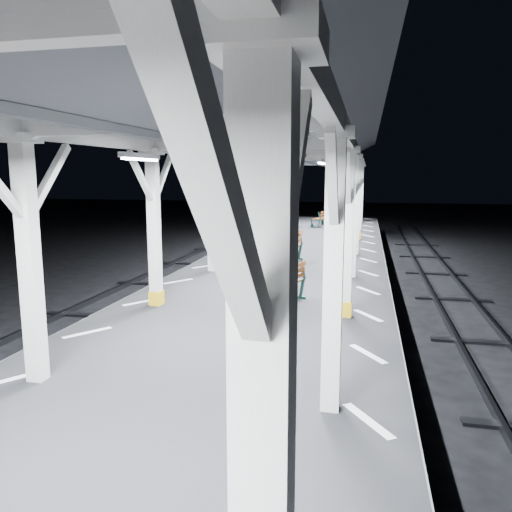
% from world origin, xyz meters
% --- Properties ---
extents(ground, '(120.00, 120.00, 0.00)m').
position_xyz_m(ground, '(0.00, 0.00, 0.00)').
color(ground, black).
rests_on(ground, ground).
extents(platform, '(6.00, 50.00, 1.00)m').
position_xyz_m(platform, '(0.00, 0.00, 0.50)').
color(platform, black).
rests_on(platform, ground).
extents(hazard_stripes_left, '(1.00, 48.00, 0.01)m').
position_xyz_m(hazard_stripes_left, '(-2.45, 0.00, 1.00)').
color(hazard_stripes_left, silver).
rests_on(hazard_stripes_left, platform).
extents(hazard_stripes_right, '(1.00, 48.00, 0.01)m').
position_xyz_m(hazard_stripes_right, '(2.45, 0.00, 1.00)').
color(hazard_stripes_right, silver).
rests_on(hazard_stripes_right, platform).
extents(canopy, '(5.40, 49.00, 4.65)m').
position_xyz_m(canopy, '(0.00, -0.02, 4.56)').
color(canopy, silver).
rests_on(canopy, platform).
extents(bench_mid, '(1.17, 1.75, 0.89)m').
position_xyz_m(bench_mid, '(0.58, 2.57, 1.48)').
color(bench_mid, '#122E28').
rests_on(bench_mid, platform).
extents(bench_far, '(1.31, 1.94, 0.99)m').
position_xyz_m(bench_far, '(-0.20, 7.63, 1.53)').
color(bench_far, '#122E28').
rests_on(bench_far, platform).
extents(bench_extra, '(1.00, 1.69, 0.87)m').
position_xyz_m(bench_extra, '(0.05, 19.07, 1.46)').
color(bench_extra, '#122E28').
rests_on(bench_extra, platform).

